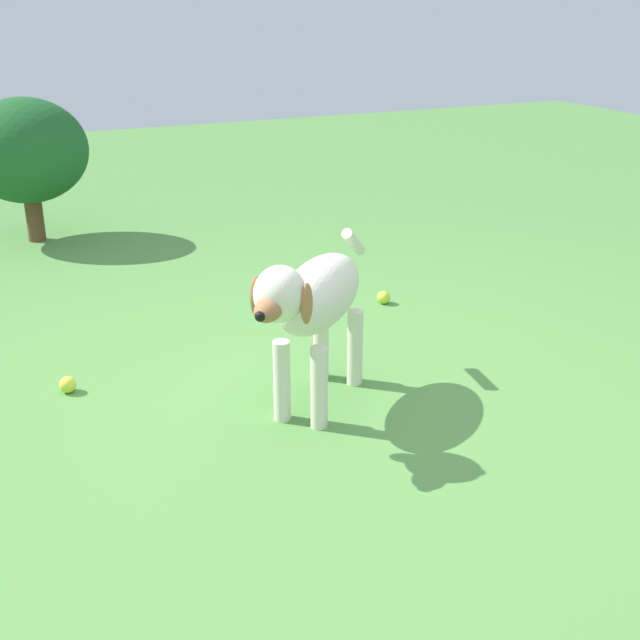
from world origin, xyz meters
TOP-DOWN VIEW (x-y plane):
  - ground at (0.00, 0.00)m, footprint 14.00×14.00m
  - dog at (0.10, 0.09)m, footprint 0.73×0.69m
  - tennis_ball_0 at (-0.72, 0.60)m, footprint 0.07×0.07m
  - tennis_ball_1 at (0.86, 0.94)m, footprint 0.07×0.07m
  - water_bowl at (0.35, 1.08)m, footprint 0.22×0.22m
  - shrub_far at (-0.57, 2.83)m, footprint 0.74×0.67m

SIDE VIEW (x-z plane):
  - ground at x=0.00m, z-range 0.00..0.00m
  - water_bowl at x=0.35m, z-range 0.00..0.06m
  - tennis_ball_0 at x=-0.72m, z-range 0.00..0.07m
  - tennis_ball_1 at x=0.86m, z-range 0.00..0.07m
  - dog at x=0.10m, z-range 0.10..0.75m
  - shrub_far at x=-0.57m, z-range 0.12..0.99m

